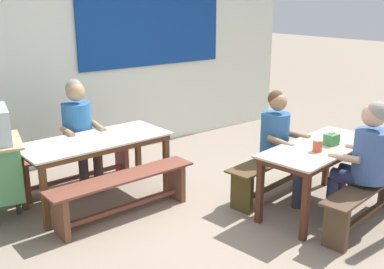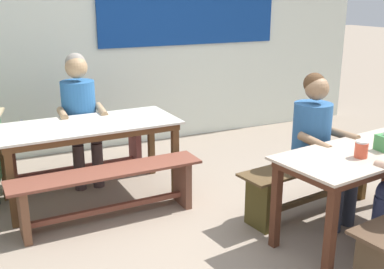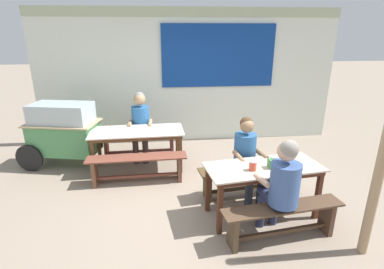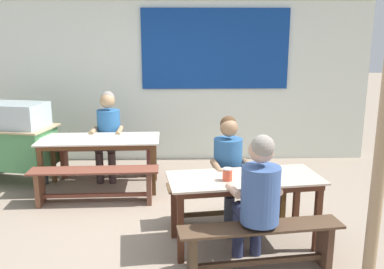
{
  "view_description": "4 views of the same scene",
  "coord_description": "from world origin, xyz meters",
  "px_view_note": "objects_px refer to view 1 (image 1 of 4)",
  "views": [
    {
      "loc": [
        -3.1,
        -3.15,
        2.19
      ],
      "look_at": [
        -0.33,
        0.43,
        0.83
      ],
      "focal_mm": 42.58,
      "sensor_mm": 36.0,
      "label": 1
    },
    {
      "loc": [
        -1.9,
        -2.82,
        1.84
      ],
      "look_at": [
        -0.35,
        0.48,
        0.73
      ],
      "focal_mm": 43.15,
      "sensor_mm": 36.0,
      "label": 2
    },
    {
      "loc": [
        -0.58,
        -3.84,
        2.39
      ],
      "look_at": [
        -0.16,
        0.28,
        0.95
      ],
      "focal_mm": 28.06,
      "sensor_mm": 36.0,
      "label": 3
    },
    {
      "loc": [
        0.09,
        -4.31,
        2.08
      ],
      "look_at": [
        0.2,
        0.41,
        0.96
      ],
      "focal_mm": 38.92,
      "sensor_mm": 36.0,
      "label": 4
    }
  ],
  "objects_px": {
    "dining_table_far": "(96,145)",
    "bench_near_front": "(367,199)",
    "dining_table_near": "(320,153)",
    "condiment_jar": "(318,146)",
    "tissue_box": "(331,139)",
    "bench_far_front": "(123,190)",
    "person_near_front": "(365,155)",
    "person_center_facing": "(79,127)",
    "bench_near_back": "(274,171)",
    "bench_far_back": "(76,162)",
    "person_right_near_table": "(281,139)"
  },
  "relations": [
    {
      "from": "dining_table_near",
      "to": "tissue_box",
      "type": "distance_m",
      "value": 0.19
    },
    {
      "from": "bench_near_front",
      "to": "person_near_front",
      "type": "xyz_separation_m",
      "value": [
        -0.03,
        0.05,
        0.45
      ]
    },
    {
      "from": "person_near_front",
      "to": "bench_far_back",
      "type": "bearing_deg",
      "value": 124.13
    },
    {
      "from": "bench_far_front",
      "to": "person_near_front",
      "type": "relative_size",
      "value": 1.26
    },
    {
      "from": "dining_table_near",
      "to": "condiment_jar",
      "type": "bearing_deg",
      "value": -151.63
    },
    {
      "from": "bench_near_front",
      "to": "person_right_near_table",
      "type": "distance_m",
      "value": 1.09
    },
    {
      "from": "person_near_front",
      "to": "dining_table_far",
      "type": "bearing_deg",
      "value": 130.08
    },
    {
      "from": "dining_table_near",
      "to": "bench_far_back",
      "type": "height_order",
      "value": "dining_table_near"
    },
    {
      "from": "person_right_near_table",
      "to": "person_center_facing",
      "type": "bearing_deg",
      "value": 134.0
    },
    {
      "from": "bench_near_front",
      "to": "tissue_box",
      "type": "xyz_separation_m",
      "value": [
        0.03,
        0.48,
        0.49
      ]
    },
    {
      "from": "bench_near_back",
      "to": "person_near_front",
      "type": "distance_m",
      "value": 1.12
    },
    {
      "from": "dining_table_far",
      "to": "condiment_jar",
      "type": "height_order",
      "value": "condiment_jar"
    },
    {
      "from": "bench_near_back",
      "to": "dining_table_far",
      "type": "bearing_deg",
      "value": 146.41
    },
    {
      "from": "bench_far_back",
      "to": "person_center_facing",
      "type": "distance_m",
      "value": 0.46
    },
    {
      "from": "tissue_box",
      "to": "condiment_jar",
      "type": "xyz_separation_m",
      "value": [
        -0.29,
        -0.04,
        0.0
      ]
    },
    {
      "from": "dining_table_near",
      "to": "person_near_front",
      "type": "relative_size",
      "value": 1.24
    },
    {
      "from": "bench_far_back",
      "to": "condiment_jar",
      "type": "distance_m",
      "value": 2.83
    },
    {
      "from": "person_right_near_table",
      "to": "tissue_box",
      "type": "bearing_deg",
      "value": -68.83
    },
    {
      "from": "person_near_front",
      "to": "person_right_near_table",
      "type": "relative_size",
      "value": 1.04
    },
    {
      "from": "bench_near_back",
      "to": "person_right_near_table",
      "type": "bearing_deg",
      "value": -101.67
    },
    {
      "from": "bench_near_front",
      "to": "bench_far_front",
      "type": "bearing_deg",
      "value": 137.65
    },
    {
      "from": "bench_far_front",
      "to": "person_near_front",
      "type": "distance_m",
      "value": 2.42
    },
    {
      "from": "dining_table_far",
      "to": "person_right_near_table",
      "type": "bearing_deg",
      "value": -35.81
    },
    {
      "from": "bench_far_back",
      "to": "bench_far_front",
      "type": "bearing_deg",
      "value": -87.97
    },
    {
      "from": "bench_near_back",
      "to": "person_near_front",
      "type": "relative_size",
      "value": 1.14
    },
    {
      "from": "dining_table_near",
      "to": "tissue_box",
      "type": "bearing_deg",
      "value": -27.65
    },
    {
      "from": "bench_far_back",
      "to": "dining_table_near",
      "type": "bearing_deg",
      "value": -51.15
    },
    {
      "from": "bench_near_back",
      "to": "condiment_jar",
      "type": "height_order",
      "value": "condiment_jar"
    },
    {
      "from": "bench_far_back",
      "to": "bench_far_front",
      "type": "relative_size",
      "value": 0.94
    },
    {
      "from": "person_center_facing",
      "to": "condiment_jar",
      "type": "bearing_deg",
      "value": -55.53
    },
    {
      "from": "bench_near_back",
      "to": "bench_near_front",
      "type": "relative_size",
      "value": 0.98
    },
    {
      "from": "bench_far_back",
      "to": "bench_near_front",
      "type": "relative_size",
      "value": 1.02
    },
    {
      "from": "bench_far_front",
      "to": "bench_near_front",
      "type": "relative_size",
      "value": 1.08
    },
    {
      "from": "dining_table_near",
      "to": "dining_table_far",
      "type": "bearing_deg",
      "value": 136.66
    },
    {
      "from": "tissue_box",
      "to": "bench_near_front",
      "type": "bearing_deg",
      "value": -93.42
    },
    {
      "from": "dining_table_far",
      "to": "bench_near_back",
      "type": "height_order",
      "value": "dining_table_far"
    },
    {
      "from": "dining_table_far",
      "to": "person_center_facing",
      "type": "distance_m",
      "value": 0.5
    },
    {
      "from": "dining_table_near",
      "to": "bench_near_front",
      "type": "bearing_deg",
      "value": -82.0
    },
    {
      "from": "condiment_jar",
      "to": "bench_far_back",
      "type": "bearing_deg",
      "value": 124.67
    },
    {
      "from": "dining_table_far",
      "to": "bench_far_front",
      "type": "bearing_deg",
      "value": -87.97
    },
    {
      "from": "bench_near_back",
      "to": "condiment_jar",
      "type": "relative_size",
      "value": 11.69
    },
    {
      "from": "bench_far_front",
      "to": "condiment_jar",
      "type": "relative_size",
      "value": 12.99
    },
    {
      "from": "bench_near_back",
      "to": "tissue_box",
      "type": "relative_size",
      "value": 10.27
    },
    {
      "from": "dining_table_far",
      "to": "bench_near_back",
      "type": "xyz_separation_m",
      "value": [
        1.67,
        -1.11,
        -0.36
      ]
    },
    {
      "from": "person_center_facing",
      "to": "person_right_near_table",
      "type": "bearing_deg",
      "value": -46.0
    },
    {
      "from": "dining_table_far",
      "to": "bench_near_front",
      "type": "height_order",
      "value": "dining_table_far"
    },
    {
      "from": "bench_far_front",
      "to": "bench_near_back",
      "type": "distance_m",
      "value": 1.74
    },
    {
      "from": "dining_table_far",
      "to": "bench_near_front",
      "type": "xyz_separation_m",
      "value": [
        1.82,
        -2.19,
        -0.35
      ]
    },
    {
      "from": "dining_table_far",
      "to": "bench_far_back",
      "type": "bearing_deg",
      "value": 92.03
    },
    {
      "from": "bench_far_back",
      "to": "condiment_jar",
      "type": "bearing_deg",
      "value": -55.33
    }
  ]
}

